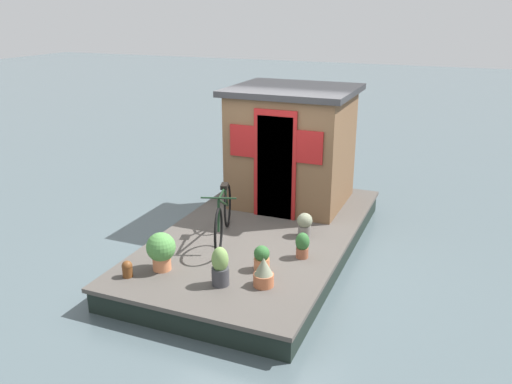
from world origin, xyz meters
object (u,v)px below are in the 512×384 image
houseboat_cabin (292,146)px  potted_plant_lavender (264,272)px  potted_plant_mint (262,258)px  mooring_bollard (127,269)px  bicycle (223,215)px  potted_plant_rosemary (220,267)px  potted_plant_geranium (161,250)px  potted_plant_sage (302,245)px  potted_plant_ivy (305,224)px

houseboat_cabin → potted_plant_lavender: 3.24m
potted_plant_mint → mooring_bollard: 1.75m
bicycle → mooring_bollard: (-1.55, 0.64, -0.27)m
potted_plant_mint → houseboat_cabin: bearing=10.7°
potted_plant_rosemary → mooring_bollard: size_ratio=2.30×
houseboat_cabin → bicycle: bearing=168.6°
bicycle → mooring_bollard: size_ratio=7.35×
bicycle → potted_plant_mint: 1.16m
potted_plant_geranium → potted_plant_rosemary: 0.90m
potted_plant_geranium → potted_plant_rosemary: (-0.07, -0.90, -0.04)m
potted_plant_rosemary → potted_plant_sage: potted_plant_rosemary is taller
potted_plant_rosemary → potted_plant_lavender: bearing=-70.5°
houseboat_cabin → potted_plant_ivy: size_ratio=5.65×
bicycle → potted_plant_ivy: 1.25m
potted_plant_sage → potted_plant_mint: bearing=145.1°
potted_plant_ivy → potted_plant_sage: 0.75m
potted_plant_geranium → potted_plant_lavender: size_ratio=1.36×
potted_plant_geranium → potted_plant_mint: potted_plant_geranium is taller
bicycle → mooring_bollard: bearing=157.7°
houseboat_cabin → mooring_bollard: (-3.51, 1.03, -0.91)m
potted_plant_mint → potted_plant_sage: (0.56, -0.39, 0.02)m
potted_plant_ivy → potted_plant_sage: bearing=-164.9°
potted_plant_rosemary → potted_plant_sage: size_ratio=1.39×
potted_plant_lavender → potted_plant_sage: bearing=-12.2°
potted_plant_ivy → houseboat_cabin: bearing=26.6°
potted_plant_ivy → potted_plant_lavender: potted_plant_lavender is taller
bicycle → potted_plant_ivy: (0.57, -1.09, -0.19)m
potted_plant_mint → potted_plant_lavender: size_ratio=0.89×
potted_plant_rosemary → potted_plant_sage: 1.34m
houseboat_cabin → potted_plant_sage: bearing=-157.1°
mooring_bollard → potted_plant_geranium: bearing=-41.5°
potted_plant_lavender → mooring_bollard: (-0.46, 1.72, -0.07)m
bicycle → potted_plant_geranium: bearing=164.6°
bicycle → potted_plant_sage: 1.31m
potted_plant_lavender → potted_plant_rosemary: bearing=109.5°
potted_plant_mint → potted_plant_sage: 0.68m
potted_plant_geranium → mooring_bollard: bearing=138.5°
potted_plant_geranium → potted_plant_sage: 1.93m
potted_plant_sage → potted_plant_ivy: bearing=15.1°
potted_plant_ivy → mooring_bollard: size_ratio=1.64×
potted_plant_mint → potted_plant_sage: potted_plant_sage is taller
houseboat_cabin → potted_plant_ivy: (-1.39, -0.70, -0.83)m
potted_plant_rosemary → potted_plant_mint: bearing=-30.0°
potted_plant_geranium → potted_plant_lavender: 1.42m
potted_plant_ivy → mooring_bollard: (-2.12, 1.73, -0.08)m
potted_plant_sage → bicycle: bearing=83.4°
potted_plant_geranium → houseboat_cabin: bearing=-12.9°
mooring_bollard → potted_plant_lavender: bearing=-75.1°
potted_plant_mint → mooring_bollard: size_ratio=1.53×
houseboat_cabin → potted_plant_rosemary: 3.33m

